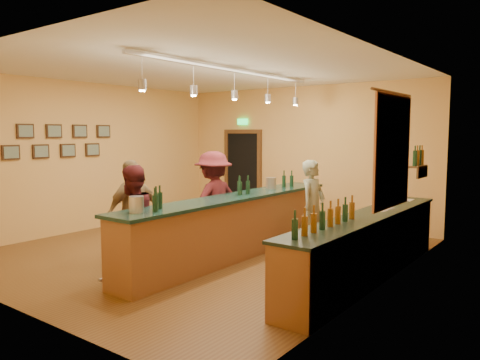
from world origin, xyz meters
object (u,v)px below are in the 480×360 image
Objects in this scene: bartender at (313,207)px; customer_a at (132,221)px; tasting_bar at (235,222)px; bar_stool at (347,223)px; customer_c at (213,201)px; customer_b at (133,213)px; back_counter at (367,246)px.

customer_a is (-1.47, -2.82, 0.00)m from bartender.
tasting_bar is 7.07× the size of bar_stool.
customer_c reaches higher than bartender.
customer_b is at bearing -126.21° from tasting_bar.
back_counter is 1.24m from bar_stool.
customer_c is (-2.82, -0.09, 0.41)m from back_counter.
tasting_bar is at bearing 145.95° from customer_b.
back_counter is at bearing 117.37° from customer_b.
bar_stool is at bearing 37.43° from tasting_bar.
customer_c is at bearing -178.26° from back_counter.
customer_c reaches higher than tasting_bar.
back_counter is at bearing 100.18° from customer_c.
bartender is 0.97× the size of customer_b.
back_counter is 2.69× the size of customer_b.
customer_b reaches higher than tasting_bar.
tasting_bar is 0.63m from customer_c.
customer_a is 0.92× the size of customer_c.
customer_b reaches higher than bartender.
tasting_bar is 1.70m from customer_b.
customer_b is (-0.45, 0.40, 0.02)m from customer_a.
customer_b is (-0.99, -1.36, 0.24)m from tasting_bar.
customer_a is at bearing 8.43° from customer_c.
customer_b reaches higher than back_counter.
bar_stool is (2.52, 2.53, -0.27)m from customer_b.
bar_stool is at bearing -78.35° from bartender.
customer_b is (-3.27, -1.54, 0.36)m from back_counter.
tasting_bar is at bearing 140.30° from bartender.
bar_stool is at bearing 125.78° from customer_c.
bartender is 0.92× the size of customer_c.
back_counter is 0.89× the size of tasting_bar.
tasting_bar reaches higher than bar_stool.
customer_a reaches higher than bar_stool.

